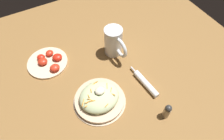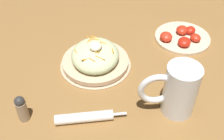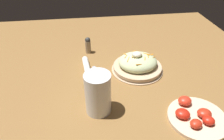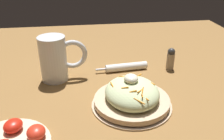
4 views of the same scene
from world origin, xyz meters
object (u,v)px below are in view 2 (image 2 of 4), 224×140
salad_plate (95,58)px  salt_shaker (22,108)px  napkin_roll (85,117)px  tomato_plate (182,37)px  beer_mug (178,92)px

salad_plate → salt_shaker: salad_plate is taller
napkin_roll → salt_shaker: 0.16m
tomato_plate → salt_shaker: salt_shaker is taller
napkin_roll → tomato_plate: bearing=136.2°
beer_mug → salt_shaker: (0.02, -0.40, -0.03)m
beer_mug → salt_shaker: bearing=-87.5°
salad_plate → napkin_roll: 0.22m
salad_plate → napkin_roll: (0.22, -0.03, -0.02)m
tomato_plate → salt_shaker: (0.33, -0.49, 0.03)m
salad_plate → salt_shaker: bearing=-42.1°
beer_mug → tomato_plate: 0.33m
salad_plate → beer_mug: bearing=48.8°
salad_plate → beer_mug: (0.19, 0.21, 0.04)m
beer_mug → salt_shaker: size_ratio=1.91×
napkin_roll → salt_shaker: salt_shaker is taller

